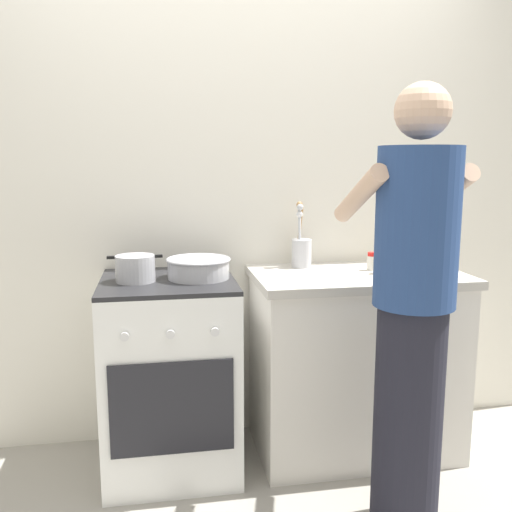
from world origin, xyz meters
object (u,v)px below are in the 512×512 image
utensil_crock (301,249)px  oil_bottle (399,250)px  mixing_bowl (198,267)px  pot (135,268)px  spice_bottle (372,262)px  stove_range (170,374)px  person (412,315)px

utensil_crock → oil_bottle: 0.48m
mixing_bowl → pot: bearing=-175.7°
spice_bottle → stove_range: bearing=-177.4°
oil_bottle → person: size_ratio=0.15×
oil_bottle → stove_range: bearing=178.0°
stove_range → mixing_bowl: 0.52m
spice_bottle → person: bearing=-98.7°
person → pot: bearing=149.7°
stove_range → spice_bottle: spice_bottle is taller
utensil_crock → spice_bottle: (0.32, -0.14, -0.05)m
oil_bottle → person: (-0.20, -0.58, -0.15)m
spice_bottle → mixing_bowl: bearing=-177.2°
oil_bottle → person: person is taller
mixing_bowl → spice_bottle: 0.85m
utensil_crock → stove_range: bearing=-164.4°
stove_range → pot: (-0.14, -0.02, 0.51)m
stove_range → utensil_crock: size_ratio=2.74×
utensil_crock → person: (0.22, -0.80, -0.13)m
stove_range → utensil_crock: (0.67, 0.19, 0.54)m
mixing_bowl → person: person is taller
pot → utensil_crock: size_ratio=0.73×
pot → utensil_crock: utensil_crock is taller
stove_range → person: bearing=-34.8°
mixing_bowl → person: bearing=-39.7°
utensil_crock → pot: bearing=-165.8°
person → oil_bottle: bearing=70.8°
spice_bottle → oil_bottle: bearing=-39.2°
spice_bottle → pot: bearing=-176.8°
oil_bottle → person: 0.63m
pot → person: bearing=-30.3°
utensil_crock → person: 0.84m
mixing_bowl → oil_bottle: oil_bottle is taller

